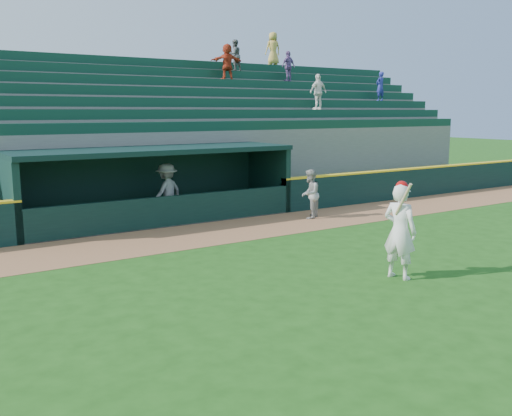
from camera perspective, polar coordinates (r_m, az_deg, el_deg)
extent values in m
plane|color=#1C4A12|center=(13.08, 3.91, -6.61)|extent=(120.00, 120.00, 0.00)
cube|color=#8F5C39|center=(17.11, -6.14, -2.73)|extent=(40.00, 3.00, 0.01)
cube|color=black|center=(26.05, 16.66, 2.52)|extent=(15.50, 0.30, 1.20)
cube|color=yellow|center=(25.98, 16.73, 3.90)|extent=(15.50, 0.32, 0.06)
imported|color=#9B9B96|center=(19.65, 5.42, 1.40)|extent=(1.05, 1.01, 1.70)
imported|color=#9B9B96|center=(19.47, -8.90, 1.60)|extent=(1.43, 1.15, 1.93)
cube|color=#61615C|center=(19.58, -9.93, -1.19)|extent=(9.00, 2.60, 0.04)
cube|color=black|center=(18.08, -23.49, 0.88)|extent=(0.20, 2.60, 2.30)
cube|color=black|center=(21.64, 1.20, 3.01)|extent=(0.20, 2.60, 2.30)
cube|color=black|center=(20.59, -11.49, 2.48)|extent=(9.40, 0.20, 2.30)
cube|color=black|center=(19.28, -10.14, 5.72)|extent=(9.40, 2.80, 0.16)
cube|color=black|center=(18.40, -8.44, -0.32)|extent=(9.00, 0.16, 1.00)
cube|color=brown|center=(20.27, -10.87, -0.19)|extent=(8.40, 0.45, 0.10)
cube|color=slate|center=(21.04, -12.06, 3.45)|extent=(34.00, 0.85, 2.91)
cube|color=#0F3828|center=(20.82, -12.10, 7.89)|extent=(34.00, 0.60, 0.36)
cube|color=slate|center=(21.81, -12.91, 4.22)|extent=(34.00, 0.85, 3.36)
cube|color=#0F3828|center=(21.61, -12.98, 9.11)|extent=(34.00, 0.60, 0.36)
cube|color=slate|center=(22.58, -13.70, 4.94)|extent=(34.00, 0.85, 3.81)
cube|color=#0F3828|center=(22.40, -13.81, 10.25)|extent=(34.00, 0.60, 0.36)
cube|color=slate|center=(23.37, -14.44, 5.62)|extent=(34.00, 0.85, 4.26)
cube|color=#0F3828|center=(23.22, -14.59, 11.30)|extent=(34.00, 0.60, 0.36)
cube|color=slate|center=(24.16, -15.14, 6.25)|extent=(34.00, 0.85, 4.71)
cube|color=#0F3828|center=(24.04, -15.32, 12.28)|extent=(34.00, 0.60, 0.36)
cube|color=slate|center=(24.95, -15.79, 6.84)|extent=(34.00, 0.85, 5.16)
cube|color=#0F3828|center=(24.87, -16.00, 13.19)|extent=(34.00, 0.60, 0.36)
cube|color=slate|center=(25.75, -16.40, 7.39)|extent=(34.00, 0.85, 5.61)
cube|color=#0F3828|center=(25.71, -16.65, 14.04)|extent=(34.00, 0.60, 0.36)
cube|color=slate|center=(26.30, -16.78, 7.41)|extent=(34.50, 0.30, 5.61)
imported|color=white|center=(26.31, 6.24, 11.47)|extent=(0.93, 0.40, 1.58)
imported|color=#B8351C|center=(26.59, -2.91, 14.41)|extent=(1.53, 0.75, 1.58)
imported|color=navy|center=(30.18, 12.31, 11.80)|extent=(0.55, 0.39, 1.44)
imported|color=#555555|center=(27.83, -2.16, 15.01)|extent=(0.77, 0.64, 1.45)
imported|color=gold|center=(30.13, 1.71, 15.65)|extent=(0.86, 0.62, 1.65)
imported|color=#7A5592|center=(28.51, 3.25, 13.97)|extent=(0.90, 0.51, 1.45)
imported|color=white|center=(12.90, 14.19, -2.29)|extent=(0.68, 0.87, 2.11)
sphere|color=#A60A09|center=(12.74, 14.37, 2.05)|extent=(0.27, 0.27, 0.27)
cylinder|color=#D1B186|center=(12.49, 14.52, 0.83)|extent=(0.17, 0.52, 0.76)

